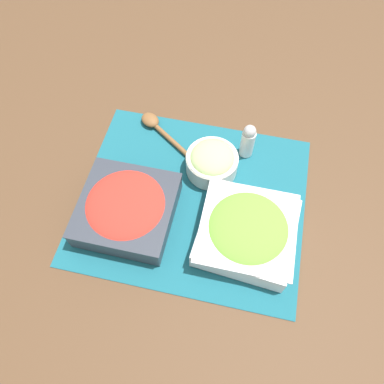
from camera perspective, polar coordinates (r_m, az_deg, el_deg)
ground_plane at (r=0.86m, az=0.00°, el=-1.12°), size 3.00×3.00×0.00m
placemat at (r=0.86m, az=0.00°, el=-1.06°), size 0.51×0.44×0.00m
cucumber_bowl at (r=0.87m, az=3.06°, el=4.74°), size 0.12×0.12×0.07m
tomato_bowl at (r=0.82m, az=-9.92°, el=-2.46°), size 0.20×0.20×0.07m
lettuce_bowl at (r=0.79m, az=8.40°, el=-5.90°), size 0.21×0.21×0.07m
wooden_spoon at (r=0.96m, az=-5.27°, el=9.83°), size 0.17×0.13×0.02m
pepper_shaker at (r=0.89m, az=8.52°, el=7.77°), size 0.03×0.03×0.10m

